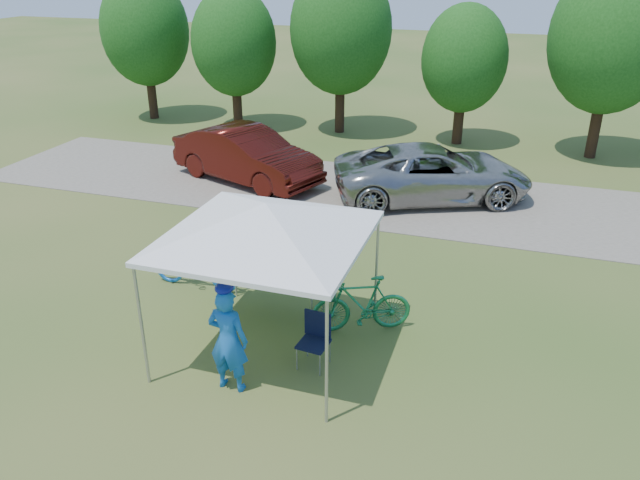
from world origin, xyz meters
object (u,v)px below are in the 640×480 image
object	(u,v)px
folding_table	(271,277)
bike_blue	(196,265)
cooler	(252,264)
bike_green	(362,304)
sedan	(247,155)
minivan	(433,173)
cyclist	(228,340)
folding_chair	(315,335)

from	to	relation	value
folding_table	bike_blue	world-z (taller)	bike_blue
cooler	bike_blue	xyz separation A→B (m)	(-1.46, 0.46, -0.46)
bike_green	folding_table	bearing A→B (deg)	-116.40
sedan	bike_blue	bearing A→B (deg)	-144.50
minivan	sedan	distance (m)	5.52
bike_blue	minivan	bearing A→B (deg)	-29.62
bike_blue	minivan	size ratio (longest dim) A/B	0.36
cyclist	bike_green	xyz separation A→B (m)	(1.54, 2.26, -0.34)
folding_table	cyclist	xyz separation A→B (m)	(0.24, -2.32, 0.13)
sedan	folding_table	bearing A→B (deg)	-131.97
cyclist	sedan	xyz separation A→B (m)	(-3.82, 9.13, -0.07)
cooler	minivan	bearing A→B (deg)	71.75
minivan	sedan	bearing A→B (deg)	68.77
cooler	bike_green	world-z (taller)	cooler
bike_blue	sedan	bearing A→B (deg)	15.49
bike_blue	minivan	world-z (taller)	minivan
folding_chair	cyclist	world-z (taller)	cyclist
bike_green	minivan	bearing A→B (deg)	154.24
folding_chair	cyclist	xyz separation A→B (m)	(-1.06, -1.05, 0.34)
bike_green	minivan	size ratio (longest dim) A/B	0.34
bike_blue	minivan	distance (m)	7.60
bike_blue	sedan	world-z (taller)	sedan
sedan	minivan	bearing A→B (deg)	-67.23
bike_green	sedan	world-z (taller)	sedan
folding_chair	sedan	distance (m)	9.45
bike_blue	cyclist	bearing A→B (deg)	-142.73
minivan	sedan	xyz separation A→B (m)	(-5.51, -0.24, 0.04)
cooler	sedan	xyz separation A→B (m)	(-3.19, 6.81, -0.15)
bike_green	minivan	xyz separation A→B (m)	(0.16, 7.10, 0.23)
folding_chair	cooler	distance (m)	2.16
folding_chair	bike_green	size ratio (longest dim) A/B	0.51
cooler	cyclist	distance (m)	2.41
folding_table	bike_green	distance (m)	1.79
cooler	cyclist	xyz separation A→B (m)	(0.63, -2.32, -0.08)
folding_chair	bike_green	xyz separation A→B (m)	(0.47, 1.21, 0.00)
folding_chair	bike_green	bearing A→B (deg)	74.54
cyclist	minivan	distance (m)	9.52
folding_chair	minivan	world-z (taller)	minivan
folding_chair	minivan	xyz separation A→B (m)	(0.63, 8.32, 0.23)
folding_table	bike_blue	bearing A→B (deg)	166.03
cyclist	bike_green	size ratio (longest dim) A/B	0.98
folding_table	cyclist	world-z (taller)	cyclist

